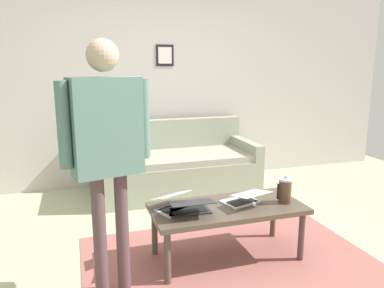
% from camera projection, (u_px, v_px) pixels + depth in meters
% --- Properties ---
extents(ground_plane, '(7.68, 7.68, 0.00)m').
position_uv_depth(ground_plane, '(216.00, 252.00, 3.18)').
color(ground_plane, '#AEB38D').
extents(area_rug, '(2.34, 1.63, 0.01)m').
position_uv_depth(area_rug, '(231.00, 262.00, 3.01)').
color(area_rug, '#9A5953').
rests_on(area_rug, ground_plane).
extents(back_wall, '(7.04, 0.11, 2.70)m').
position_uv_depth(back_wall, '(158.00, 83.00, 4.95)').
color(back_wall, beige).
rests_on(back_wall, ground_plane).
extents(couch, '(1.99, 0.89, 0.88)m').
position_uv_depth(couch, '(175.00, 168.00, 4.67)').
color(couch, gray).
rests_on(couch, ground_plane).
extents(coffee_table, '(1.24, 0.57, 0.45)m').
position_uv_depth(coffee_table, '(227.00, 211.00, 3.02)').
color(coffee_table, brown).
rests_on(coffee_table, ground_plane).
extents(laptop_left, '(0.37, 0.36, 0.14)m').
position_uv_depth(laptop_left, '(174.00, 204.00, 2.93)').
color(laptop_left, silver).
rests_on(laptop_left, coffee_table).
extents(laptop_center, '(0.37, 0.40, 0.13)m').
position_uv_depth(laptop_center, '(244.00, 199.00, 3.04)').
color(laptop_center, silver).
rests_on(laptop_center, coffee_table).
extents(laptop_right, '(0.35, 0.36, 0.13)m').
position_uv_depth(laptop_right, '(189.00, 207.00, 2.86)').
color(laptop_right, '#28282D').
rests_on(laptop_right, coffee_table).
extents(french_press, '(0.13, 0.11, 0.24)m').
position_uv_depth(french_press, '(285.00, 191.00, 3.06)').
color(french_press, '#4C3323').
rests_on(french_press, coffee_table).
extents(person_standing, '(0.60, 0.30, 1.74)m').
position_uv_depth(person_standing, '(107.00, 139.00, 2.36)').
color(person_standing, '#533C3F').
rests_on(person_standing, ground_plane).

